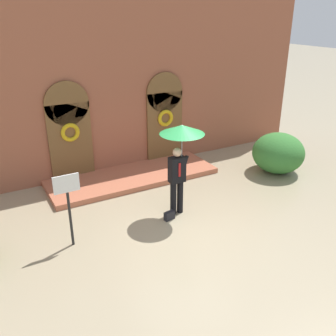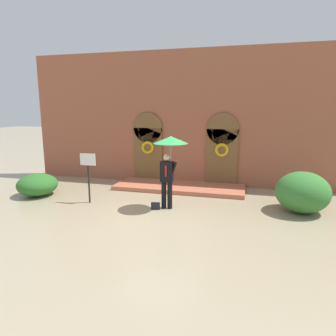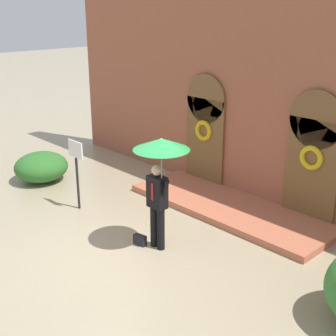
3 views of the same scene
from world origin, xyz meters
name	(u,v)px [view 2 (image 2 of 3)]	position (x,y,z in m)	size (l,w,h in m)	color
ground_plane	(158,214)	(0.00, 0.00, 0.00)	(80.00, 80.00, 0.00)	tan
building_facade	(185,122)	(0.00, 4.15, 2.68)	(14.00, 2.30, 5.60)	#9E563D
person_with_umbrella	(170,151)	(0.24, 0.58, 1.91)	(1.10, 1.10, 2.36)	black
handbag	(156,206)	(-0.19, 0.38, 0.11)	(0.28, 0.12, 0.22)	black
sign_post	(88,170)	(-2.62, 0.49, 1.16)	(0.56, 0.06, 1.72)	black
shrub_left	(37,185)	(-4.95, 0.79, 0.41)	(1.44, 1.50, 0.82)	#2D6B28
shrub_right	(303,192)	(4.34, 1.32, 0.64)	(1.64, 1.65, 1.29)	#387A33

